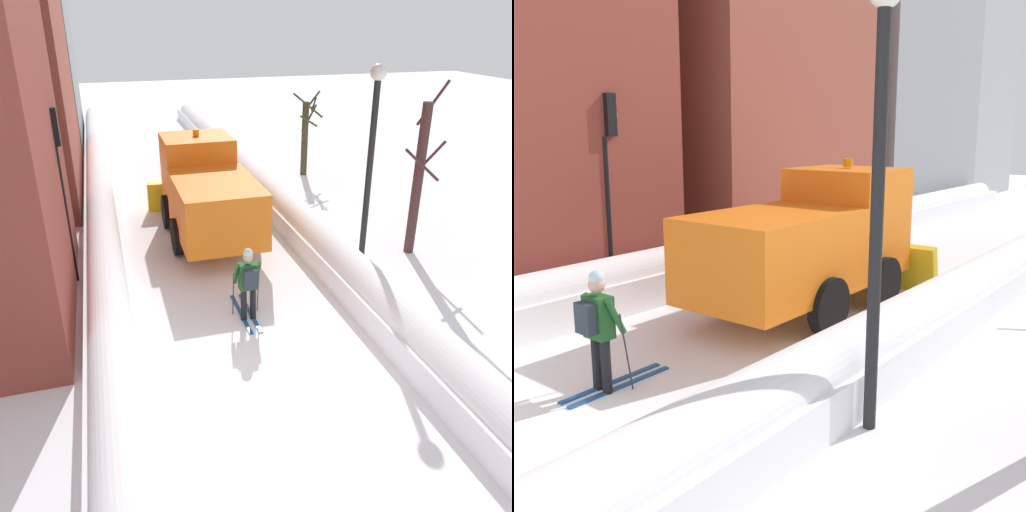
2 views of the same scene
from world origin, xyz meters
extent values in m
plane|color=white|center=(0.00, 10.00, 0.00)|extent=(80.00, 80.00, 0.00)
cube|color=white|center=(-2.98, 10.00, 0.35)|extent=(1.10, 36.00, 0.71)
cylinder|color=white|center=(-2.98, 10.00, 0.71)|extent=(0.90, 34.20, 0.90)
cube|color=white|center=(2.98, 10.00, 0.32)|extent=(1.10, 36.00, 0.64)
cylinder|color=white|center=(2.98, 10.00, 0.64)|extent=(0.90, 34.20, 0.90)
cube|color=orange|center=(0.22, 6.04, 1.40)|extent=(2.30, 3.40, 1.60)
cube|color=orange|center=(0.22, 8.74, 1.75)|extent=(2.20, 2.00, 2.30)
cube|color=black|center=(0.22, 9.70, 2.26)|extent=(1.85, 0.06, 1.01)
cube|color=yellow|center=(0.22, 10.09, 0.55)|extent=(3.20, 0.46, 1.13)
cylinder|color=orange|center=(0.22, 8.74, 3.02)|extent=(0.20, 0.20, 0.18)
cylinder|color=black|center=(-0.93, 8.44, 0.55)|extent=(0.25, 1.10, 1.10)
cylinder|color=black|center=(1.37, 8.44, 0.55)|extent=(0.25, 1.10, 1.10)
cylinder|color=black|center=(-0.93, 6.24, 0.55)|extent=(0.25, 1.10, 1.10)
cylinder|color=black|center=(1.37, 6.24, 0.55)|extent=(0.25, 1.10, 1.10)
cylinder|color=black|center=(-0.03, 2.15, 0.41)|extent=(0.14, 0.14, 0.82)
cylinder|color=black|center=(0.19, 2.15, 0.41)|extent=(0.14, 0.14, 0.82)
cube|color=#1E5123|center=(0.08, 2.15, 1.13)|extent=(0.42, 0.26, 0.62)
cube|color=#262D38|center=(0.08, 1.94, 1.16)|extent=(0.32, 0.16, 0.44)
sphere|color=tan|center=(0.08, 2.15, 1.60)|extent=(0.24, 0.24, 0.24)
sphere|color=silver|center=(0.08, 2.15, 1.70)|extent=(0.22, 0.22, 0.22)
cylinder|color=#1E5123|center=(-0.18, 2.25, 1.16)|extent=(0.09, 0.33, 0.56)
cylinder|color=#1E5123|center=(0.34, 2.25, 1.16)|extent=(0.09, 0.33, 0.56)
cube|color=#194C8C|center=(-0.03, 2.40, 0.01)|extent=(0.09, 1.80, 0.03)
cube|color=#194C8C|center=(0.19, 2.40, 0.01)|extent=(0.09, 1.80, 0.03)
cylinder|color=#262628|center=(-0.22, 2.37, 0.60)|extent=(0.02, 0.19, 1.19)
cylinder|color=#262628|center=(0.38, 2.37, 0.60)|extent=(0.02, 0.19, 1.19)
cylinder|color=black|center=(-3.79, 5.32, 1.79)|extent=(0.12, 0.12, 3.59)
cube|color=black|center=(-3.79, 5.46, 4.04)|extent=(0.28, 0.24, 0.90)
sphere|color=red|center=(-3.79, 5.59, 4.32)|extent=(0.18, 0.18, 0.18)
sphere|color=gold|center=(-3.79, 5.59, 4.04)|extent=(0.18, 0.18, 0.18)
sphere|color=green|center=(-3.79, 5.59, 3.76)|extent=(0.18, 0.18, 0.18)
cylinder|color=black|center=(3.67, 3.57, 2.53)|extent=(0.16, 0.16, 5.06)
sphere|color=silver|center=(3.67, 3.57, 5.24)|extent=(0.40, 0.40, 0.40)
cylinder|color=#472A28|center=(5.70, 4.43, 2.18)|extent=(0.28, 0.28, 4.35)
cylinder|color=#472A28|center=(5.56, 4.12, 2.74)|extent=(0.91, 0.53, 0.89)
cylinder|color=#472A28|center=(5.94, 4.56, 4.28)|extent=(0.43, 0.74, 1.29)
cylinder|color=#472A28|center=(6.03, 4.49, 2.80)|extent=(0.24, 1.01, 1.18)
cylinder|color=#393720|center=(5.67, 12.97, 1.56)|extent=(0.28, 0.28, 3.11)
cylinder|color=#393720|center=(5.98, 13.08, 3.12)|extent=(0.33, 0.97, 0.97)
cylinder|color=#393720|center=(5.88, 13.10, 2.39)|extent=(0.44, 0.69, 1.27)
cylinder|color=#393720|center=(5.59, 12.54, 3.03)|extent=(1.27, 0.33, 1.04)
cylinder|color=#393720|center=(5.71, 12.69, 2.37)|extent=(0.86, 0.22, 0.56)
cylinder|color=#393720|center=(5.98, 12.86, 3.01)|extent=(0.31, 0.95, 0.74)
camera|label=1|loc=(-2.70, -7.82, 6.49)|focal=36.45mm
camera|label=2|loc=(6.97, -2.75, 3.73)|focal=41.86mm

